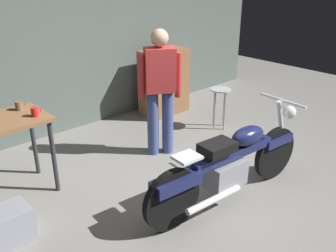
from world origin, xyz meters
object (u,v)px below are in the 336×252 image
motorcycle (231,163)px  wooden_dresser (164,82)px  mug_red_diner (35,112)px  person_standing (160,88)px  mug_brown_stoneware (19,106)px  storage_bin (7,227)px  shop_stool (220,98)px

motorcycle → wooden_dresser: 2.72m
motorcycle → mug_red_diner: (-1.39, 1.54, 0.50)m
person_standing → mug_red_diner: bearing=23.0°
person_standing → wooden_dresser: (1.04, 1.09, -0.38)m
wooden_dresser → mug_brown_stoneware: (-2.66, -0.59, 0.40)m
person_standing → storage_bin: 2.39m
storage_bin → wooden_dresser: bearing=24.7°
wooden_dresser → storage_bin: size_ratio=2.50×
shop_stool → mug_red_diner: size_ratio=5.72×
mug_red_diner → person_standing: bearing=-7.4°
person_standing → wooden_dresser: person_standing is taller
mug_brown_stoneware → mug_red_diner: 0.30m
shop_stool → mug_red_diner: (-2.81, 0.18, 0.45)m
mug_brown_stoneware → motorcycle: bearing=-51.8°
mug_brown_stoneware → mug_red_diner: (0.05, -0.30, -0.00)m
motorcycle → wooden_dresser: wooden_dresser is taller
motorcycle → person_standing: person_standing is taller
motorcycle → storage_bin: size_ratio=4.97×
wooden_dresser → storage_bin: 3.61m
mug_brown_stoneware → mug_red_diner: size_ratio=1.01×
person_standing → mug_brown_stoneware: bearing=13.2°
wooden_dresser → mug_brown_stoneware: bearing=-167.5°
motorcycle → shop_stool: bearing=48.4°
storage_bin → person_standing: bearing=10.3°
person_standing → mug_red_diner: size_ratio=14.93×
person_standing → motorcycle: bearing=113.0°
storage_bin → motorcycle: bearing=-24.4°
motorcycle → mug_brown_stoneware: mug_brown_stoneware is taller
wooden_dresser → mug_brown_stoneware: 2.75m
person_standing → shop_stool: bearing=-148.5°
person_standing → mug_red_diner: (-1.57, 0.21, 0.02)m
wooden_dresser → mug_red_diner: size_ratio=9.83×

